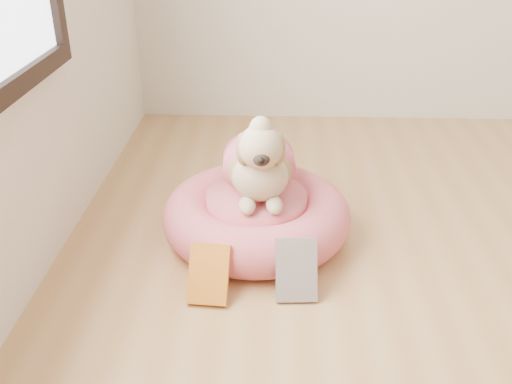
{
  "coord_description": "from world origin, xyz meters",
  "views": [
    {
      "loc": [
        -1.22,
        -0.93,
        1.15
      ],
      "look_at": [
        -1.29,
        0.87,
        0.21
      ],
      "focal_mm": 40.0,
      "sensor_mm": 36.0,
      "label": 1
    }
  ],
  "objects_px": {
    "dog": "(259,148)",
    "book_white": "(296,270)",
    "pet_bed": "(257,216)",
    "book_yellow": "(209,274)"
  },
  "relations": [
    {
      "from": "dog",
      "to": "book_white",
      "type": "distance_m",
      "value": 0.47
    },
    {
      "from": "dog",
      "to": "book_white",
      "type": "xyz_separation_m",
      "value": [
        0.13,
        -0.38,
        -0.26
      ]
    },
    {
      "from": "book_white",
      "to": "book_yellow",
      "type": "bearing_deg",
      "value": -179.89
    },
    {
      "from": "pet_bed",
      "to": "dog",
      "type": "xyz_separation_m",
      "value": [
        0.01,
        0.02,
        0.27
      ]
    },
    {
      "from": "dog",
      "to": "book_yellow",
      "type": "bearing_deg",
      "value": -114.26
    },
    {
      "from": "pet_bed",
      "to": "dog",
      "type": "height_order",
      "value": "dog"
    },
    {
      "from": "book_white",
      "to": "pet_bed",
      "type": "bearing_deg",
      "value": 107.69
    },
    {
      "from": "pet_bed",
      "to": "book_white",
      "type": "xyz_separation_m",
      "value": [
        0.14,
        -0.36,
        0.01
      ]
    },
    {
      "from": "pet_bed",
      "to": "book_yellow",
      "type": "relative_size",
      "value": 3.64
    },
    {
      "from": "pet_bed",
      "to": "book_white",
      "type": "height_order",
      "value": "book_white"
    }
  ]
}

